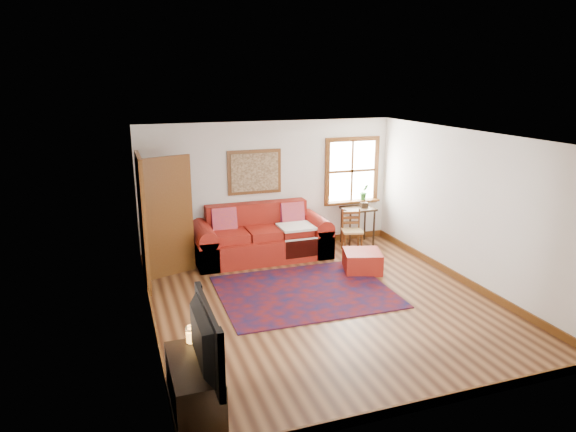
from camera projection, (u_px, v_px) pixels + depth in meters
name	position (u px, v px, depth m)	size (l,w,h in m)	color
ground	(323.00, 302.00, 7.77)	(5.50, 5.50, 0.00)	#3F2111
room_envelope	(325.00, 196.00, 7.35)	(5.04, 5.54, 2.52)	silver
window	(353.00, 178.00, 10.45)	(1.18, 0.20, 1.38)	white
doorway	(158.00, 217.00, 8.42)	(0.89, 1.08, 2.14)	black
framed_artwork	(255.00, 172.00, 9.75)	(1.05, 0.07, 0.85)	#5F3514
persian_rug	(305.00, 291.00, 8.13)	(2.66, 2.13, 0.02)	#510C0B
red_leather_sofa	(262.00, 240.00, 9.65)	(2.52, 1.04, 0.98)	maroon
red_ottoman	(362.00, 261.00, 8.98)	(0.63, 0.63, 0.36)	maroon
side_table	(358.00, 214.00, 10.33)	(0.63, 0.47, 0.76)	black
ladder_back_chair	(352.00, 229.00, 9.98)	(0.46, 0.45, 0.82)	tan
media_cabinet	(194.00, 388.00, 5.14)	(0.46, 1.03, 0.57)	black
television	(196.00, 339.00, 4.83)	(1.18, 0.15, 0.68)	black
candle_hurricane	(191.00, 335.00, 5.43)	(0.12, 0.12, 0.18)	silver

